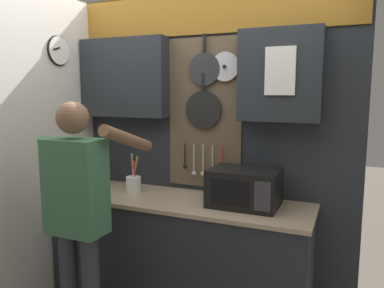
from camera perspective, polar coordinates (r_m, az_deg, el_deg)
base_cabinet_counter at (r=3.05m, az=-2.05°, el=-16.83°), size 2.01×0.62×0.93m
back_wall_unit at (r=3.03m, az=-0.06°, el=3.57°), size 2.58×0.22×2.51m
side_wall at (r=3.08m, az=-22.99°, el=-1.53°), size 0.07×1.60×2.51m
microwave at (r=2.70m, az=7.97°, el=-6.59°), size 0.49×0.36×0.27m
knife_block at (r=3.31m, az=-14.98°, el=-4.54°), size 0.12×0.16×0.29m
utensil_crock at (r=3.08m, az=-8.89°, el=-5.91°), size 0.12×0.12×0.31m
person at (r=2.58m, az=-17.02°, el=-9.02°), size 0.54×0.65×1.68m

